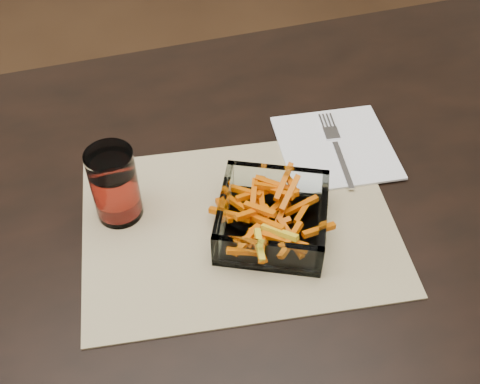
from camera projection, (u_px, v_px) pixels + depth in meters
name	position (u px, v px, depth m)	size (l,w,h in m)	color
dining_table	(213.00, 253.00, 0.95)	(1.60, 0.90, 0.75)	black
placemat	(239.00, 225.00, 0.88)	(0.45, 0.33, 0.00)	tan
glass_bowl	(272.00, 219.00, 0.85)	(0.20, 0.20, 0.06)	white
tumbler	(115.00, 187.00, 0.85)	(0.07, 0.07, 0.12)	white
napkin	(336.00, 147.00, 0.98)	(0.18, 0.18, 0.00)	white
fork	(336.00, 146.00, 0.98)	(0.04, 0.18, 0.00)	silver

